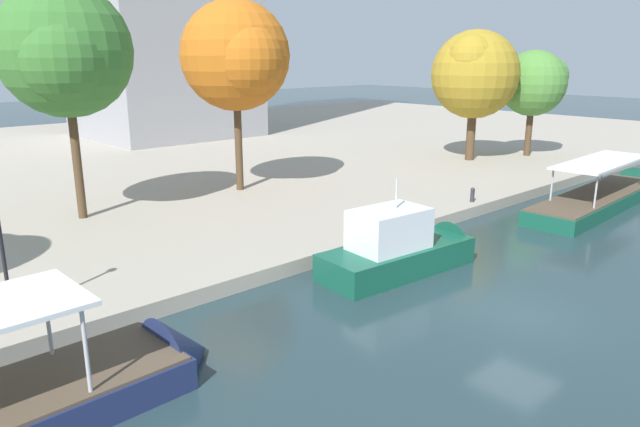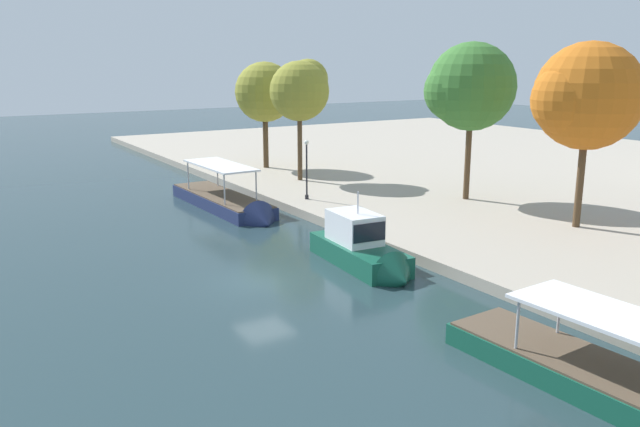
{
  "view_description": "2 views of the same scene",
  "coord_description": "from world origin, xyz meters",
  "px_view_note": "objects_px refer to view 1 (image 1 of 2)",
  "views": [
    {
      "loc": [
        -16.88,
        -8.67,
        8.36
      ],
      "look_at": [
        -2.56,
        7.03,
        2.58
      ],
      "focal_mm": 32.79,
      "sensor_mm": 36.0,
      "label": 1
    },
    {
      "loc": [
        26.15,
        -12.98,
        10.27
      ],
      "look_at": [
        -2.59,
        4.77,
        2.23
      ],
      "focal_mm": 36.03,
      "sensor_mm": 36.0,
      "label": 2
    }
  ],
  "objects_px": {
    "lamp_post": "(2,245)",
    "tree_1": "(63,52)",
    "tree_0": "(536,83)",
    "tour_boat_2": "(604,199)",
    "tree_2": "(235,57)",
    "motor_yacht_1": "(406,251)",
    "mooring_bollard_0": "(472,194)",
    "tree_4": "(472,74)"
  },
  "relations": [
    {
      "from": "mooring_bollard_0",
      "to": "lamp_post",
      "type": "distance_m",
      "value": 23.02
    },
    {
      "from": "lamp_post",
      "to": "tree_4",
      "type": "relative_size",
      "value": 0.44
    },
    {
      "from": "mooring_bollard_0",
      "to": "tree_2",
      "type": "bearing_deg",
      "value": 125.87
    },
    {
      "from": "tree_1",
      "to": "motor_yacht_1",
      "type": "bearing_deg",
      "value": -61.56
    },
    {
      "from": "mooring_bollard_0",
      "to": "tree_1",
      "type": "xyz_separation_m",
      "value": [
        -17.15,
        10.9,
        7.47
      ]
    },
    {
      "from": "mooring_bollard_0",
      "to": "tree_0",
      "type": "height_order",
      "value": "tree_0"
    },
    {
      "from": "tour_boat_2",
      "to": "tree_4",
      "type": "relative_size",
      "value": 1.5
    },
    {
      "from": "lamp_post",
      "to": "tree_1",
      "type": "xyz_separation_m",
      "value": [
        5.76,
        9.58,
        5.61
      ]
    },
    {
      "from": "mooring_bollard_0",
      "to": "tree_2",
      "type": "xyz_separation_m",
      "value": [
        -7.82,
        10.82,
        7.23
      ]
    },
    {
      "from": "tree_1",
      "to": "tree_4",
      "type": "xyz_separation_m",
      "value": [
        28.21,
        -3.11,
        -1.49
      ]
    },
    {
      "from": "tour_boat_2",
      "to": "lamp_post",
      "type": "xyz_separation_m",
      "value": [
        -30.02,
        5.48,
        2.57
      ]
    },
    {
      "from": "lamp_post",
      "to": "tree_0",
      "type": "xyz_separation_m",
      "value": [
        39.46,
        4.34,
        3.35
      ]
    },
    {
      "from": "lamp_post",
      "to": "tree_1",
      "type": "relative_size",
      "value": 0.39
    },
    {
      "from": "tree_0",
      "to": "tree_1",
      "type": "xyz_separation_m",
      "value": [
        -33.7,
        5.24,
        2.27
      ]
    },
    {
      "from": "tree_2",
      "to": "tree_4",
      "type": "distance_m",
      "value": 19.17
    },
    {
      "from": "tree_2",
      "to": "tree_4",
      "type": "xyz_separation_m",
      "value": [
        18.89,
        -3.03,
        -1.25
      ]
    },
    {
      "from": "mooring_bollard_0",
      "to": "tree_1",
      "type": "distance_m",
      "value": 21.65
    },
    {
      "from": "tree_1",
      "to": "tree_2",
      "type": "bearing_deg",
      "value": -0.49
    },
    {
      "from": "tree_0",
      "to": "tree_4",
      "type": "height_order",
      "value": "tree_4"
    },
    {
      "from": "tree_1",
      "to": "tree_4",
      "type": "relative_size",
      "value": 1.15
    },
    {
      "from": "mooring_bollard_0",
      "to": "tour_boat_2",
      "type": "bearing_deg",
      "value": -30.31
    },
    {
      "from": "tree_0",
      "to": "tree_1",
      "type": "distance_m",
      "value": 34.18
    },
    {
      "from": "motor_yacht_1",
      "to": "tree_0",
      "type": "height_order",
      "value": "tree_0"
    },
    {
      "from": "lamp_post",
      "to": "tree_2",
      "type": "bearing_deg",
      "value": 32.2
    },
    {
      "from": "tour_boat_2",
      "to": "tree_2",
      "type": "relative_size",
      "value": 1.33
    },
    {
      "from": "tree_1",
      "to": "tree_0",
      "type": "bearing_deg",
      "value": -8.83
    },
    {
      "from": "motor_yacht_1",
      "to": "tree_4",
      "type": "xyz_separation_m",
      "value": [
        20.57,
        11.0,
        6.26
      ]
    },
    {
      "from": "motor_yacht_1",
      "to": "mooring_bollard_0",
      "type": "relative_size",
      "value": 9.7
    },
    {
      "from": "mooring_bollard_0",
      "to": "tree_0",
      "type": "distance_m",
      "value": 18.25
    },
    {
      "from": "tour_boat_2",
      "to": "tree_0",
      "type": "height_order",
      "value": "tree_0"
    },
    {
      "from": "mooring_bollard_0",
      "to": "tree_1",
      "type": "height_order",
      "value": "tree_1"
    },
    {
      "from": "lamp_post",
      "to": "mooring_bollard_0",
      "type": "bearing_deg",
      "value": -3.31
    },
    {
      "from": "tree_0",
      "to": "mooring_bollard_0",
      "type": "bearing_deg",
      "value": -161.11
    },
    {
      "from": "tree_1",
      "to": "tree_2",
      "type": "relative_size",
      "value": 1.02
    },
    {
      "from": "motor_yacht_1",
      "to": "tree_1",
      "type": "bearing_deg",
      "value": 123.15
    },
    {
      "from": "tour_boat_2",
      "to": "tree_4",
      "type": "bearing_deg",
      "value": 68.96
    },
    {
      "from": "mooring_bollard_0",
      "to": "tree_4",
      "type": "xyz_separation_m",
      "value": [
        11.06,
        7.79,
        5.98
      ]
    },
    {
      "from": "motor_yacht_1",
      "to": "tree_0",
      "type": "bearing_deg",
      "value": 23.51
    },
    {
      "from": "motor_yacht_1",
      "to": "mooring_bollard_0",
      "type": "xyz_separation_m",
      "value": [
        9.51,
        3.21,
        0.28
      ]
    },
    {
      "from": "lamp_post",
      "to": "tree_0",
      "type": "height_order",
      "value": "tree_0"
    },
    {
      "from": "motor_yacht_1",
      "to": "tree_1",
      "type": "relative_size",
      "value": 0.7
    },
    {
      "from": "lamp_post",
      "to": "tree_1",
      "type": "bearing_deg",
      "value": 58.98
    }
  ]
}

